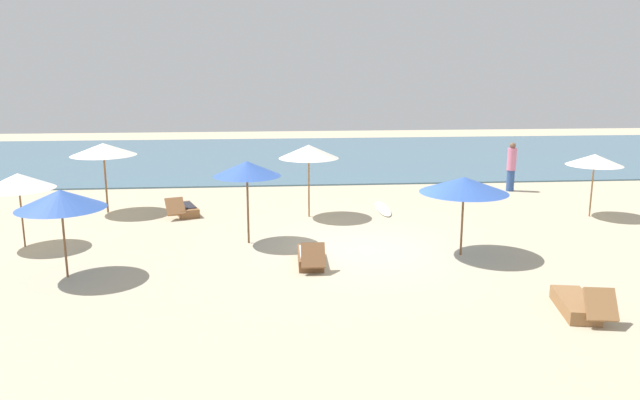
{
  "coord_description": "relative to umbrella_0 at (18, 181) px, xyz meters",
  "views": [
    {
      "loc": [
        -2.54,
        -15.52,
        4.83
      ],
      "look_at": [
        -1.08,
        1.35,
        1.1
      ],
      "focal_mm": 34.71,
      "sensor_mm": 36.0,
      "label": 1
    }
  ],
  "objects": [
    {
      "name": "ground_plane",
      "position": [
        9.11,
        -1.17,
        -1.8
      ],
      "size": [
        60.0,
        60.0,
        0.0
      ],
      "primitive_type": "plane",
      "color": "#BCAD8E"
    },
    {
      "name": "ocean_water",
      "position": [
        9.11,
        15.83,
        -1.77
      ],
      "size": [
        48.0,
        16.0,
        0.06
      ],
      "primitive_type": "cube",
      "color": "#476B7F",
      "rests_on": "ground_plane"
    },
    {
      "name": "umbrella_0",
      "position": [
        0.0,
        0.0,
        0.0
      ],
      "size": [
        1.87,
        1.87,
        2.01
      ],
      "color": "brown",
      "rests_on": "ground_plane"
    },
    {
      "name": "umbrella_1",
      "position": [
        6.03,
        -0.17,
        0.27
      ],
      "size": [
        1.84,
        1.84,
        2.28
      ],
      "color": "brown",
      "rests_on": "ground_plane"
    },
    {
      "name": "umbrella_2",
      "position": [
        16.96,
        1.95,
        0.05
      ],
      "size": [
        1.76,
        1.76,
        2.03
      ],
      "color": "olive",
      "rests_on": "ground_plane"
    },
    {
      "name": "umbrella_3",
      "position": [
        1.91,
        -2.63,
        0.05
      ],
      "size": [
        1.99,
        1.99,
        2.07
      ],
      "color": "brown",
      "rests_on": "ground_plane"
    },
    {
      "name": "umbrella_4",
      "position": [
        1.26,
        3.86,
        0.31
      ],
      "size": [
        2.12,
        2.12,
        2.32
      ],
      "color": "brown",
      "rests_on": "ground_plane"
    },
    {
      "name": "umbrella_5",
      "position": [
        7.89,
        2.7,
        0.32
      ],
      "size": [
        1.91,
        1.91,
        2.34
      ],
      "color": "olive",
      "rests_on": "ground_plane"
    },
    {
      "name": "umbrella_6",
      "position": [
        11.52,
        -1.75,
        0.05
      ],
      "size": [
        2.24,
        2.24,
        2.05
      ],
      "color": "brown",
      "rests_on": "ground_plane"
    },
    {
      "name": "lounger_0",
      "position": [
        12.65,
        -5.68,
        -1.63
      ],
      "size": [
        0.89,
        1.76,
        0.7
      ],
      "color": "olive",
      "rests_on": "ground_plane"
    },
    {
      "name": "lounger_2",
      "position": [
        3.84,
        3.33,
        -1.63
      ],
      "size": [
        1.11,
        1.8,
        0.67
      ],
      "color": "brown",
      "rests_on": "ground_plane"
    },
    {
      "name": "lounger_4",
      "position": [
        7.59,
        -2.16,
        -1.62
      ],
      "size": [
        0.64,
        1.7,
        0.69
      ],
      "color": "brown",
      "rests_on": "ground_plane"
    },
    {
      "name": "person_1",
      "position": [
        15.98,
        6.18,
        -0.84
      ],
      "size": [
        0.48,
        0.48,
        1.89
      ],
      "color": "#2D4C8C",
      "rests_on": "ground_plane"
    },
    {
      "name": "surfboard",
      "position": [
        10.46,
        3.49,
        -1.77
      ],
      "size": [
        0.53,
        2.32,
        0.07
      ],
      "color": "silver",
      "rests_on": "ground_plane"
    }
  ]
}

